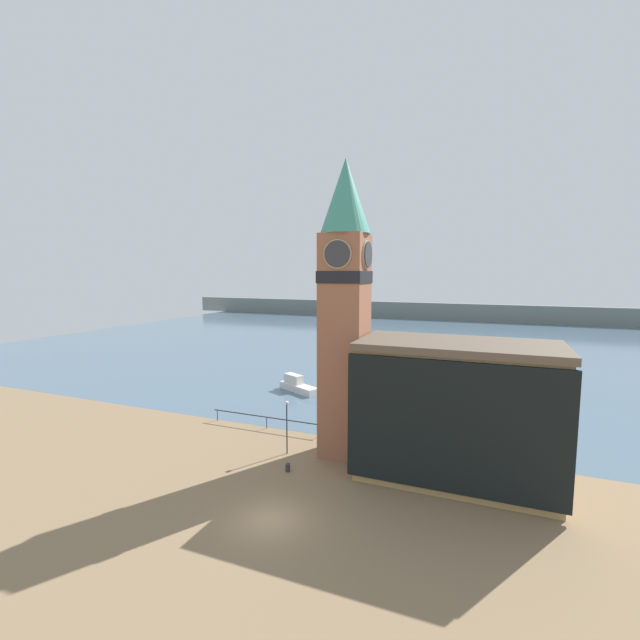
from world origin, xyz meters
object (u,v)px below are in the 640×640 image
object	(u,v)px
pier_building	(456,411)
boat_near	(297,385)
clock_tower	(345,302)
mooring_bollard_near	(288,467)
lamp_post	(287,417)

from	to	relation	value
pier_building	boat_near	xyz separation A→B (m)	(-19.43, 15.71, -4.12)
clock_tower	boat_near	world-z (taller)	clock_tower
clock_tower	mooring_bollard_near	xyz separation A→B (m)	(-2.76, -4.42, -11.70)
boat_near	lamp_post	size ratio (longest dim) A/B	1.36
pier_building	mooring_bollard_near	distance (m)	12.55
mooring_bollard_near	lamp_post	bearing A→B (deg)	117.31
clock_tower	pier_building	world-z (taller)	clock_tower
boat_near	mooring_bollard_near	xyz separation A→B (m)	(8.25, -19.26, -0.35)
mooring_bollard_near	lamp_post	xyz separation A→B (m)	(-1.41, 2.73, 2.62)
pier_building	boat_near	world-z (taller)	pier_building
clock_tower	lamp_post	size ratio (longest dim) A/B	5.29
pier_building	lamp_post	xyz separation A→B (m)	(-12.59, -0.82, -1.86)
mooring_bollard_near	pier_building	bearing A→B (deg)	17.61
pier_building	boat_near	distance (m)	25.32
boat_near	mooring_bollard_near	bearing A→B (deg)	-40.43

